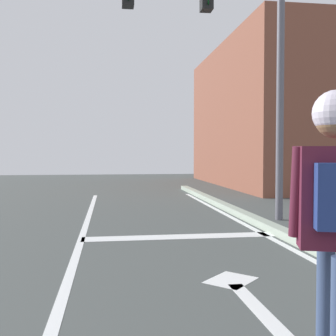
{
  "coord_description": "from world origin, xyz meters",
  "views": [
    {
      "loc": [
        0.28,
        1.63,
        1.46
      ],
      "look_at": [
        1.07,
        7.17,
        1.25
      ],
      "focal_mm": 44.18,
      "sensor_mm": 36.0,
      "label": 1
    }
  ],
  "objects": [
    {
      "name": "lane_arrow_head",
      "position": [
        1.66,
        6.16,
        0.0
      ],
      "size": [
        0.71,
        0.71,
        0.01
      ],
      "primitive_type": "cube",
      "rotation": [
        0.0,
        0.0,
        0.79
      ],
      "color": "silver",
      "rests_on": "ground"
    },
    {
      "name": "lane_arrow_stem",
      "position": [
        1.66,
        5.31,
        0.0
      ],
      "size": [
        0.16,
        1.4,
        0.01
      ],
      "primitive_type": "cube",
      "color": "silver",
      "rests_on": "ground"
    },
    {
      "name": "stop_bar",
      "position": [
        1.49,
        8.66,
        0.0
      ],
      "size": [
        3.36,
        0.4,
        0.01
      ],
      "primitive_type": "cube",
      "color": "silver",
      "rests_on": "ground"
    },
    {
      "name": "traffic_signal_mast",
      "position": [
        2.66,
        10.16,
        3.9
      ],
      "size": [
        4.99,
        0.34,
        5.56
      ],
      "color": "#5A5965",
      "rests_on": "ground"
    },
    {
      "name": "lane_line_center",
      "position": [
        -0.19,
        6.0,
        0.0
      ],
      "size": [
        0.12,
        20.0,
        0.01
      ],
      "primitive_type": "cube",
      "color": "silver",
      "rests_on": "ground"
    },
    {
      "name": "skater",
      "position": [
        1.54,
        3.79,
        1.19
      ],
      "size": [
        0.46,
        0.63,
        1.73
      ],
      "color": "#384A6F",
      "rests_on": "skateboard"
    },
    {
      "name": "building_block",
      "position": [
        9.57,
        19.75,
        3.14
      ],
      "size": [
        8.81,
        10.95,
        6.27
      ],
      "primitive_type": "cube",
      "color": "brown",
      "rests_on": "ground"
    }
  ]
}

